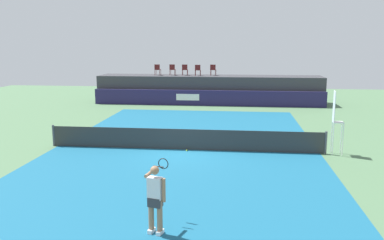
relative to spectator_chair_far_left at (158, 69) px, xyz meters
The scene contains 15 objects.
ground_plane 13.25m from the spectator_chair_far_left, 70.82° to the right, with size 48.00×48.00×0.00m, color #4C704C.
court_inner 16.06m from the spectator_chair_far_left, 74.39° to the right, with size 12.00×22.00×0.00m, color #16597A.
sponsor_wall 5.06m from the spectator_chair_far_left, 22.39° to the right, with size 18.00×0.22×1.20m.
spectator_platform 4.55m from the spectator_chair_far_left, ahead, with size 18.00×2.80×2.20m, color #38383D.
spectator_chair_far_left is the anchor object (origin of this frame).
spectator_chair_left 1.22m from the spectator_chair_far_left, ahead, with size 0.46×0.46×0.89m.
spectator_chair_center 2.25m from the spectator_chair_far_left, ahead, with size 0.45×0.45×0.89m.
spectator_chair_right 3.35m from the spectator_chair_far_left, ahead, with size 0.45×0.45×0.89m.
spectator_chair_far_right 4.56m from the spectator_chair_far_left, ahead, with size 0.48×0.48×0.89m.
umpire_chair 18.73m from the spectator_chair_far_left, 54.65° to the right, with size 0.46×0.46×2.76m.
tennis_net 15.99m from the spectator_chair_far_left, 74.39° to the right, with size 12.40×0.02×0.95m, color #2D2D2D.
net_post_near 15.53m from the spectator_chair_far_left, 97.24° to the right, with size 0.10×0.10×1.00m, color #4C4C51.
net_post_far 18.63m from the spectator_chair_far_left, 55.55° to the right, with size 0.10×0.10×1.00m, color #4C4C51.
tennis_player 24.05m from the spectator_chair_far_left, 78.84° to the right, with size 0.56×1.23×1.77m.
tennis_ball 16.34m from the spectator_chair_far_left, 74.18° to the right, with size 0.07×0.07×0.07m, color #D8EA33.
Camera 1 is at (2.38, -17.71, 4.70)m, focal length 38.01 mm.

